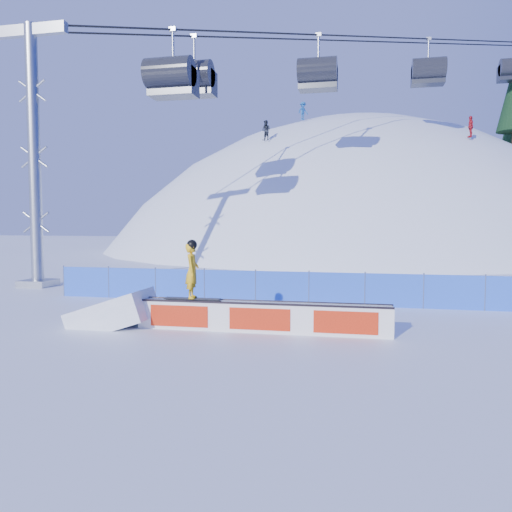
# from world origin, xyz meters

# --- Properties ---
(ground) EXTENTS (160.00, 160.00, 0.00)m
(ground) POSITION_xyz_m (0.00, 0.00, 0.00)
(ground) COLOR white
(ground) RESTS_ON ground
(snow_hill) EXTENTS (64.00, 64.00, 64.00)m
(snow_hill) POSITION_xyz_m (0.00, 42.00, -18.00)
(snow_hill) COLOR white
(snow_hill) RESTS_ON ground
(safety_fence) EXTENTS (22.05, 0.05, 1.30)m
(safety_fence) POSITION_xyz_m (0.00, 4.50, 0.60)
(safety_fence) COLOR blue
(safety_fence) RESTS_ON ground
(chairlift) EXTENTS (40.80, 41.70, 22.00)m
(chairlift) POSITION_xyz_m (4.74, 27.49, 16.89)
(chairlift) COLOR #979CA4
(chairlift) RESTS_ON ground
(rail_box) EXTENTS (7.07, 0.60, 0.85)m
(rail_box) POSITION_xyz_m (-1.80, -0.30, 0.42)
(rail_box) COLOR white
(rail_box) RESTS_ON ground
(snow_ramp) EXTENTS (2.44, 1.55, 1.51)m
(snow_ramp) POSITION_xyz_m (-6.22, -0.37, 0.00)
(snow_ramp) COLOR white
(snow_ramp) RESTS_ON ground
(snowboarder) EXTENTS (1.62, 0.62, 1.69)m
(snowboarder) POSITION_xyz_m (-3.78, -0.33, 1.68)
(snowboarder) COLOR black
(snowboarder) RESTS_ON rail_box
(distant_skiers) EXTENTS (22.51, 8.08, 8.18)m
(distant_skiers) POSITION_xyz_m (1.47, 29.49, 10.63)
(distant_skiers) COLOR black
(distant_skiers) RESTS_ON ground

